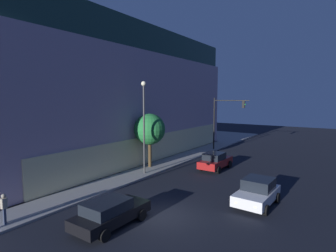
{
  "coord_description": "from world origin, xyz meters",
  "views": [
    {
      "loc": [
        -12.58,
        -8.97,
        7.02
      ],
      "look_at": [
        8.18,
        5.14,
        4.43
      ],
      "focal_mm": 28.68,
      "sensor_mm": 36.0,
      "label": 1
    }
  ],
  "objects_px": {
    "car_black": "(110,212)",
    "car_red": "(215,161)",
    "modern_building": "(77,96)",
    "street_lamp_sidewalk": "(144,117)",
    "pedestrian_waiting": "(4,206)",
    "traffic_light_far_corner": "(224,115)",
    "sidewalk_tree": "(150,129)",
    "car_white": "(257,192)"
  },
  "relations": [
    {
      "from": "sidewalk_tree",
      "to": "car_white",
      "type": "height_order",
      "value": "sidewalk_tree"
    },
    {
      "from": "modern_building",
      "to": "car_black",
      "type": "relative_size",
      "value": 7.24
    },
    {
      "from": "street_lamp_sidewalk",
      "to": "car_black",
      "type": "distance_m",
      "value": 11.06
    },
    {
      "from": "street_lamp_sidewalk",
      "to": "traffic_light_far_corner",
      "type": "bearing_deg",
      "value": -6.15
    },
    {
      "from": "sidewalk_tree",
      "to": "traffic_light_far_corner",
      "type": "bearing_deg",
      "value": -11.87
    },
    {
      "from": "car_black",
      "to": "car_red",
      "type": "bearing_deg",
      "value": 0.85
    },
    {
      "from": "sidewalk_tree",
      "to": "car_red",
      "type": "distance_m",
      "value": 7.22
    },
    {
      "from": "sidewalk_tree",
      "to": "pedestrian_waiting",
      "type": "xyz_separation_m",
      "value": [
        -14.29,
        -1.07,
        -2.79
      ]
    },
    {
      "from": "sidewalk_tree",
      "to": "car_red",
      "type": "height_order",
      "value": "sidewalk_tree"
    },
    {
      "from": "traffic_light_far_corner",
      "to": "car_red",
      "type": "xyz_separation_m",
      "value": [
        -9.3,
        -3.0,
        -3.96
      ]
    },
    {
      "from": "traffic_light_far_corner",
      "to": "pedestrian_waiting",
      "type": "bearing_deg",
      "value": 176.65
    },
    {
      "from": "traffic_light_far_corner",
      "to": "sidewalk_tree",
      "type": "height_order",
      "value": "traffic_light_far_corner"
    },
    {
      "from": "traffic_light_far_corner",
      "to": "sidewalk_tree",
      "type": "distance_m",
      "value": 12.89
    },
    {
      "from": "pedestrian_waiting",
      "to": "traffic_light_far_corner",
      "type": "bearing_deg",
      "value": -3.35
    },
    {
      "from": "modern_building",
      "to": "car_black",
      "type": "distance_m",
      "value": 25.39
    },
    {
      "from": "street_lamp_sidewalk",
      "to": "car_black",
      "type": "relative_size",
      "value": 1.84
    },
    {
      "from": "modern_building",
      "to": "street_lamp_sidewalk",
      "type": "distance_m",
      "value": 16.44
    },
    {
      "from": "street_lamp_sidewalk",
      "to": "car_black",
      "type": "xyz_separation_m",
      "value": [
        -8.84,
        -4.8,
        -4.6
      ]
    },
    {
      "from": "street_lamp_sidewalk",
      "to": "car_white",
      "type": "bearing_deg",
      "value": -96.54
    },
    {
      "from": "traffic_light_far_corner",
      "to": "car_black",
      "type": "xyz_separation_m",
      "value": [
        -23.59,
        -3.21,
        -4.03
      ]
    },
    {
      "from": "traffic_light_far_corner",
      "to": "car_red",
      "type": "relative_size",
      "value": 1.55
    },
    {
      "from": "traffic_light_far_corner",
      "to": "car_white",
      "type": "relative_size",
      "value": 1.67
    },
    {
      "from": "car_black",
      "to": "sidewalk_tree",
      "type": "bearing_deg",
      "value": 28.0
    },
    {
      "from": "modern_building",
      "to": "car_black",
      "type": "xyz_separation_m",
      "value": [
        -13.59,
        -20.41,
        -6.56
      ]
    },
    {
      "from": "street_lamp_sidewalk",
      "to": "sidewalk_tree",
      "type": "xyz_separation_m",
      "value": [
        2.17,
        1.06,
        -1.44
      ]
    },
    {
      "from": "car_red",
      "to": "modern_building",
      "type": "bearing_deg",
      "value": 92.0
    },
    {
      "from": "modern_building",
      "to": "street_lamp_sidewalk",
      "type": "xyz_separation_m",
      "value": [
        -4.75,
        -15.61,
        -1.96
      ]
    },
    {
      "from": "street_lamp_sidewalk",
      "to": "car_white",
      "type": "height_order",
      "value": "street_lamp_sidewalk"
    },
    {
      "from": "street_lamp_sidewalk",
      "to": "car_red",
      "type": "distance_m",
      "value": 8.44
    },
    {
      "from": "car_white",
      "to": "pedestrian_waiting",
      "type": "bearing_deg",
      "value": 135.83
    },
    {
      "from": "modern_building",
      "to": "car_red",
      "type": "height_order",
      "value": "modern_building"
    },
    {
      "from": "traffic_light_far_corner",
      "to": "street_lamp_sidewalk",
      "type": "height_order",
      "value": "street_lamp_sidewalk"
    },
    {
      "from": "traffic_light_far_corner",
      "to": "car_black",
      "type": "bearing_deg",
      "value": -172.25
    },
    {
      "from": "pedestrian_waiting",
      "to": "street_lamp_sidewalk",
      "type": "bearing_deg",
      "value": 0.09
    },
    {
      "from": "pedestrian_waiting",
      "to": "car_black",
      "type": "height_order",
      "value": "pedestrian_waiting"
    },
    {
      "from": "modern_building",
      "to": "traffic_light_far_corner",
      "type": "distance_m",
      "value": 20.06
    },
    {
      "from": "sidewalk_tree",
      "to": "street_lamp_sidewalk",
      "type": "bearing_deg",
      "value": -154.09
    },
    {
      "from": "car_white",
      "to": "car_red",
      "type": "relative_size",
      "value": 0.93
    },
    {
      "from": "modern_building",
      "to": "street_lamp_sidewalk",
      "type": "relative_size",
      "value": 3.94
    },
    {
      "from": "car_black",
      "to": "car_white",
      "type": "distance_m",
      "value": 9.58
    },
    {
      "from": "sidewalk_tree",
      "to": "pedestrian_waiting",
      "type": "bearing_deg",
      "value": -175.7
    },
    {
      "from": "traffic_light_far_corner",
      "to": "pedestrian_waiting",
      "type": "height_order",
      "value": "traffic_light_far_corner"
    }
  ]
}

